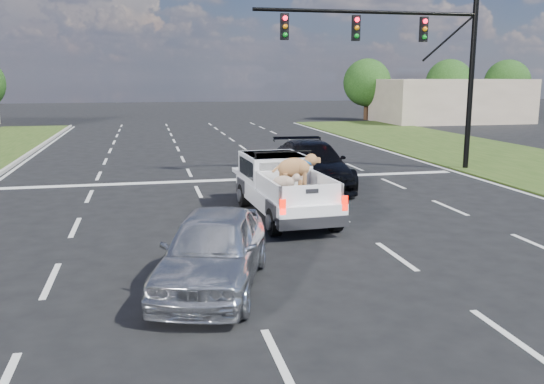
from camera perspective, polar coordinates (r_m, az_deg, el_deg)
The scene contains 10 objects.
ground at distance 12.08m, azimuth 4.56°, elevation -6.90°, with size 160.00×160.00×0.00m, color black.
road_markings at distance 18.24m, azimuth -1.42°, elevation -0.59°, with size 17.75×60.00×0.01m.
traffic_signal at distance 23.95m, azimuth 14.24°, elevation 13.27°, with size 9.11×0.31×7.00m.
building_right at distance 51.67m, azimuth 17.27°, elevation 8.62°, with size 12.00×7.00×3.60m, color #C1AB93.
tree_far_d at distance 52.66m, azimuth 9.39°, elevation 10.64°, with size 4.20×4.20×5.40m.
tree_far_e at distance 56.10m, azimuth 17.13°, elevation 10.33°, with size 4.20×4.20×5.40m.
tree_far_f at distance 59.26m, azimuth 22.27°, elevation 10.02°, with size 4.20×4.20×5.40m.
pickup_truck at distance 15.75m, azimuth 1.07°, elevation 0.64°, with size 2.02×4.89×1.80m.
silver_sedan at distance 10.50m, azimuth -5.87°, elevation -5.68°, with size 1.67×4.16×1.42m, color silver.
black_coupe at distance 20.12m, azimuth 3.88°, elevation 2.74°, with size 2.18×5.36×1.55m, color black.
Camera 1 is at (-3.38, -10.97, 3.77)m, focal length 38.00 mm.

